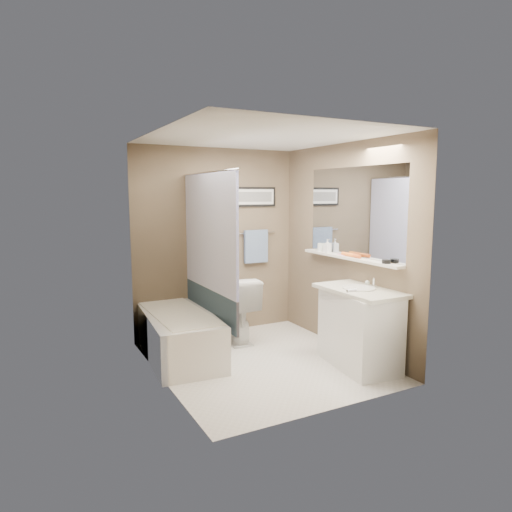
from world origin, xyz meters
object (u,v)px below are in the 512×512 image
candle_bowl_near (386,262)px  hair_brush_back (349,254)px  glass_jar (321,247)px  toilet (234,308)px  soap_bottle (327,246)px  hair_brush_front (354,256)px  bathtub (179,335)px  vanity (359,329)px

candle_bowl_near → hair_brush_back: (0.00, 0.60, 0.00)m
hair_brush_back → glass_jar: (0.00, 0.54, 0.03)m
hair_brush_back → toilet: bearing=135.4°
glass_jar → soap_bottle: 0.14m
candle_bowl_near → hair_brush_front: bearing=90.0°
hair_brush_back → soap_bottle: soap_bottle is taller
toilet → candle_bowl_near: 2.00m
hair_brush_front → glass_jar: glass_jar is taller
hair_brush_front → soap_bottle: bearing=90.0°
soap_bottle → toilet: bearing=149.8°
candle_bowl_near → hair_brush_front: 0.50m
bathtub → glass_jar: glass_jar is taller
candle_bowl_near → bathtub: bearing=143.5°
vanity → bathtub: bearing=151.8°
hair_brush_back → hair_brush_front: bearing=-90.0°
candle_bowl_near → vanity: bearing=138.0°
bathtub → hair_brush_front: 2.16m
glass_jar → bathtub: bearing=174.0°
toilet → glass_jar: (0.99, -0.44, 0.76)m
bathtub → vanity: vanity is taller
candle_bowl_near → glass_jar: bearing=90.0°
toilet → soap_bottle: soap_bottle is taller
vanity → candle_bowl_near: (0.19, -0.17, 0.73)m
bathtub → soap_bottle: (1.79, -0.32, 0.95)m
toilet → candle_bowl_near: size_ratio=9.03×
vanity → hair_brush_front: (0.19, 0.33, 0.74)m
hair_brush_back → soap_bottle: size_ratio=1.37×
bathtub → toilet: size_ratio=1.85×
bathtub → hair_brush_front: (1.79, -0.82, 0.89)m
vanity → candle_bowl_near: size_ratio=10.00×
hair_brush_front → soap_bottle: soap_bottle is taller
toilet → hair_brush_front: bearing=135.9°
hair_brush_back → soap_bottle: bearing=90.0°
hair_brush_front → bathtub: bearing=155.2°
toilet → hair_brush_front: hair_brush_front is taller
vanity → hair_brush_back: size_ratio=4.09×
vanity → candle_bowl_near: candle_bowl_near is taller
candle_bowl_near → soap_bottle: 1.00m
candle_bowl_near → hair_brush_back: hair_brush_back is taller
soap_bottle → bathtub: bearing=169.8°
bathtub → soap_bottle: 2.05m
vanity → soap_bottle: bearing=85.1°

